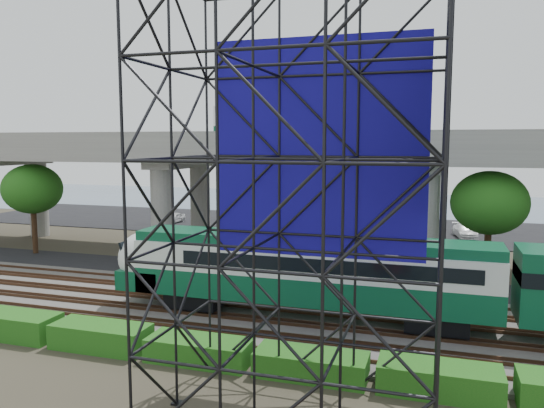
% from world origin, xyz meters
% --- Properties ---
extents(ground, '(140.00, 140.00, 0.00)m').
position_xyz_m(ground, '(0.00, 0.00, 0.00)').
color(ground, '#474233').
rests_on(ground, ground).
extents(ballast_bed, '(90.00, 12.00, 0.20)m').
position_xyz_m(ballast_bed, '(0.00, 2.00, 0.10)').
color(ballast_bed, slate).
rests_on(ballast_bed, ground).
extents(service_road, '(90.00, 5.00, 0.08)m').
position_xyz_m(service_road, '(0.00, 10.50, 0.04)').
color(service_road, black).
rests_on(service_road, ground).
extents(parking_lot, '(90.00, 18.00, 0.08)m').
position_xyz_m(parking_lot, '(0.00, 34.00, 0.04)').
color(parking_lot, black).
rests_on(parking_lot, ground).
extents(harbor_water, '(140.00, 40.00, 0.03)m').
position_xyz_m(harbor_water, '(0.00, 56.00, 0.01)').
color(harbor_water, '#475F74').
rests_on(harbor_water, ground).
extents(rail_tracks, '(90.00, 9.52, 0.16)m').
position_xyz_m(rail_tracks, '(0.00, 2.00, 0.28)').
color(rail_tracks, '#472D1E').
rests_on(rail_tracks, ballast_bed).
extents(commuter_train, '(29.30, 3.06, 4.30)m').
position_xyz_m(commuter_train, '(6.50, 2.00, 2.88)').
color(commuter_train, black).
rests_on(commuter_train, rail_tracks).
extents(overpass, '(80.00, 12.00, 12.40)m').
position_xyz_m(overpass, '(-0.04, 16.00, 8.21)').
color(overpass, '#9E9B93').
rests_on(overpass, ground).
extents(scaffold_tower, '(9.36, 6.36, 15.00)m').
position_xyz_m(scaffold_tower, '(6.35, -7.98, 7.47)').
color(scaffold_tower, black).
rests_on(scaffold_tower, ground).
extents(hedge_strip, '(34.60, 1.80, 1.20)m').
position_xyz_m(hedge_strip, '(1.01, -4.30, 0.56)').
color(hedge_strip, '#165613').
rests_on(hedge_strip, ground).
extents(trees, '(40.94, 16.94, 7.69)m').
position_xyz_m(trees, '(-4.67, 16.17, 5.57)').
color(trees, '#382314').
rests_on(trees, ground).
extents(suv, '(5.43, 3.32, 1.41)m').
position_xyz_m(suv, '(-8.39, 11.43, 0.78)').
color(suv, black).
rests_on(suv, service_road).
extents(parked_cars, '(35.97, 9.77, 1.31)m').
position_xyz_m(parked_cars, '(1.95, 33.77, 0.69)').
color(parked_cars, silver).
rests_on(parked_cars, parking_lot).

